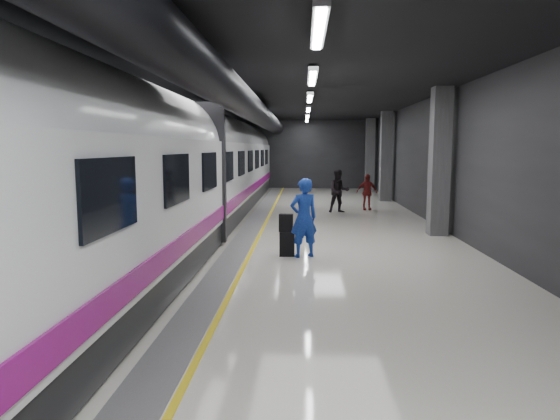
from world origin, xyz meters
TOP-DOWN VIEW (x-y plane):
  - ground at (0.00, 0.00)m, footprint 40.00×40.00m
  - platform_hall at (-0.29, 0.96)m, footprint 10.02×40.02m
  - train at (-3.25, -0.00)m, footprint 3.05×38.00m
  - traveler_main at (0.41, -1.37)m, footprint 0.84×0.71m
  - suitcase_main at (-0.00, -1.28)m, footprint 0.38×0.24m
  - shoulder_bag at (-0.03, -1.28)m, footprint 0.36×0.22m
  - traveler_far_a at (1.88, 7.24)m, footprint 0.96×0.80m
  - traveler_far_b at (3.15, 8.18)m, footprint 0.96×0.52m
  - suitcase_far at (2.20, 14.89)m, footprint 0.39×0.31m

SIDE VIEW (x-z plane):
  - ground at x=0.00m, z-range 0.00..0.00m
  - suitcase_far at x=2.20m, z-range 0.00..0.51m
  - suitcase_main at x=0.00m, z-range 0.00..0.61m
  - traveler_far_b at x=3.15m, z-range 0.00..1.56m
  - shoulder_bag at x=-0.03m, z-range 0.61..1.06m
  - traveler_far_a at x=1.88m, z-range 0.00..1.80m
  - traveler_main at x=0.41m, z-range 0.00..1.95m
  - train at x=-3.25m, z-range 0.04..4.09m
  - platform_hall at x=-0.29m, z-range 1.28..5.79m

